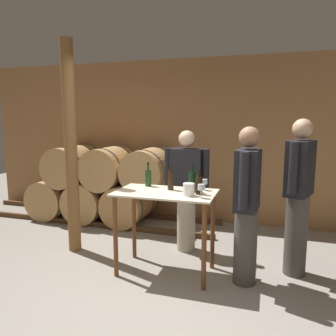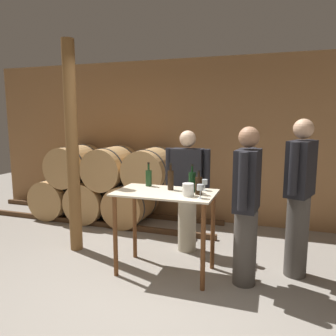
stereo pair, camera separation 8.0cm
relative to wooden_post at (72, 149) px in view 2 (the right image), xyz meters
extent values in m
plane|color=gray|center=(1.46, -0.95, -1.35)|extent=(14.00, 14.00, 0.00)
cube|color=#996B42|center=(1.46, 1.78, 0.00)|extent=(8.40, 0.05, 2.70)
cube|color=#4C331E|center=(-0.47, 0.90, -1.31)|extent=(4.41, 0.06, 0.08)
cube|color=#4C331E|center=(-0.47, 1.58, -1.31)|extent=(4.41, 0.06, 0.08)
cylinder|color=tan|center=(-1.18, 1.24, -1.01)|extent=(0.68, 0.85, 0.68)
cylinder|color=#38383D|center=(-1.18, 0.99, -1.01)|extent=(0.69, 0.03, 0.69)
cylinder|color=#38383D|center=(-1.18, 1.49, -1.01)|extent=(0.69, 0.03, 0.69)
cylinder|color=tan|center=(-0.47, 1.24, -1.01)|extent=(0.68, 0.85, 0.68)
cylinder|color=#38383D|center=(-0.47, 0.99, -1.01)|extent=(0.69, 0.03, 0.69)
cylinder|color=#38383D|center=(-0.47, 1.49, -1.01)|extent=(0.69, 0.03, 0.69)
cylinder|color=#AD7F4C|center=(0.23, 1.24, -1.01)|extent=(0.68, 0.85, 0.68)
cylinder|color=#38383D|center=(0.23, 0.99, -1.01)|extent=(0.69, 0.03, 0.69)
cylinder|color=#38383D|center=(0.23, 1.49, -1.01)|extent=(0.69, 0.03, 0.69)
cylinder|color=tan|center=(-0.83, 1.24, -0.43)|extent=(0.68, 0.85, 0.68)
cylinder|color=#38383D|center=(-0.83, 0.99, -0.43)|extent=(0.69, 0.03, 0.69)
cylinder|color=#38383D|center=(-0.83, 1.49, -0.43)|extent=(0.69, 0.03, 0.69)
cylinder|color=tan|center=(-0.12, 1.24, -0.43)|extent=(0.68, 0.85, 0.68)
cylinder|color=#38383D|center=(-0.12, 0.99, -0.43)|extent=(0.69, 0.03, 0.69)
cylinder|color=#38383D|center=(-0.12, 1.49, -0.43)|extent=(0.69, 0.03, 0.69)
cylinder|color=tan|center=(0.59, 1.24, -0.43)|extent=(0.68, 0.85, 0.68)
cylinder|color=#38383D|center=(0.59, 0.99, -0.43)|extent=(0.69, 0.03, 0.69)
cylinder|color=#38383D|center=(0.59, 1.49, -0.43)|extent=(0.69, 0.03, 0.69)
cube|color=beige|center=(1.34, -0.25, -0.42)|extent=(1.10, 0.63, 0.02)
cylinder|color=brown|center=(0.85, -0.50, -0.89)|extent=(0.05, 0.05, 0.92)
cylinder|color=brown|center=(1.83, -0.50, -0.89)|extent=(0.05, 0.05, 0.92)
cylinder|color=brown|center=(0.85, 0.01, -0.89)|extent=(0.05, 0.05, 0.92)
cylinder|color=brown|center=(1.83, 0.01, -0.89)|extent=(0.05, 0.05, 0.92)
cylinder|color=brown|center=(0.00, 0.00, 0.00)|extent=(0.16, 0.16, 2.70)
cylinder|color=#193819|center=(1.06, -0.02, -0.32)|extent=(0.07, 0.07, 0.19)
cylinder|color=#193819|center=(1.06, -0.02, -0.18)|extent=(0.02, 0.02, 0.09)
cylinder|color=black|center=(1.06, -0.02, -0.14)|extent=(0.03, 0.03, 0.02)
cylinder|color=black|center=(1.37, -0.13, -0.30)|extent=(0.07, 0.07, 0.22)
cylinder|color=black|center=(1.37, -0.13, -0.15)|extent=(0.02, 0.02, 0.08)
cylinder|color=black|center=(1.37, -0.13, -0.12)|extent=(0.03, 0.03, 0.02)
cylinder|color=black|center=(1.62, -0.15, -0.31)|extent=(0.08, 0.08, 0.22)
cylinder|color=black|center=(1.62, -0.15, -0.15)|extent=(0.02, 0.02, 0.09)
cylinder|color=black|center=(1.62, -0.15, -0.12)|extent=(0.03, 0.03, 0.02)
cylinder|color=black|center=(1.72, -0.25, -0.32)|extent=(0.07, 0.07, 0.18)
cylinder|color=black|center=(1.72, -0.25, -0.19)|extent=(0.02, 0.02, 0.07)
cylinder|color=black|center=(1.72, -0.25, -0.17)|extent=(0.03, 0.03, 0.02)
cylinder|color=silver|center=(1.61, 0.02, -0.41)|extent=(0.06, 0.06, 0.00)
cylinder|color=silver|center=(1.61, 0.02, -0.37)|extent=(0.01, 0.01, 0.07)
cylinder|color=silver|center=(1.61, 0.02, -0.31)|extent=(0.06, 0.06, 0.06)
cylinder|color=silver|center=(1.74, -0.04, -0.41)|extent=(0.06, 0.06, 0.00)
cylinder|color=silver|center=(1.74, -0.04, -0.38)|extent=(0.01, 0.01, 0.07)
cylinder|color=silver|center=(1.74, -0.04, -0.31)|extent=(0.06, 0.06, 0.06)
cylinder|color=silver|center=(1.77, -0.40, -0.41)|extent=(0.06, 0.06, 0.00)
cylinder|color=silver|center=(1.77, -0.40, -0.37)|extent=(0.01, 0.01, 0.08)
cylinder|color=silver|center=(1.77, -0.40, -0.30)|extent=(0.07, 0.07, 0.06)
cylinder|color=white|center=(1.63, -0.35, -0.35)|extent=(0.12, 0.12, 0.13)
cylinder|color=#4C4742|center=(2.22, -0.23, -0.95)|extent=(0.24, 0.24, 0.81)
cube|color=black|center=(2.22, -0.23, -0.23)|extent=(0.25, 0.42, 0.62)
sphere|color=#9E7051|center=(2.22, -0.23, 0.20)|extent=(0.21, 0.21, 0.21)
cylinder|color=black|center=(2.24, 0.02, -0.20)|extent=(0.09, 0.09, 0.56)
cylinder|color=black|center=(2.20, -0.48, -0.20)|extent=(0.09, 0.09, 0.56)
cylinder|color=#B7AD93|center=(1.41, 0.44, -0.94)|extent=(0.24, 0.24, 0.81)
cube|color=black|center=(1.41, 0.44, -0.27)|extent=(0.40, 0.22, 0.54)
sphere|color=beige|center=(1.41, 0.44, 0.13)|extent=(0.21, 0.21, 0.21)
cylinder|color=black|center=(1.66, 0.44, -0.24)|extent=(0.09, 0.09, 0.49)
cylinder|color=black|center=(1.16, 0.44, -0.24)|extent=(0.09, 0.09, 0.49)
cylinder|color=#4C4742|center=(2.74, 0.15, -0.90)|extent=(0.24, 0.24, 0.91)
cube|color=black|center=(2.74, 0.15, -0.14)|extent=(0.34, 0.45, 0.60)
sphere|color=tan|center=(2.74, 0.15, 0.28)|extent=(0.21, 0.21, 0.21)
cylinder|color=black|center=(2.83, 0.38, -0.11)|extent=(0.09, 0.09, 0.54)
cylinder|color=black|center=(2.66, -0.09, -0.11)|extent=(0.09, 0.09, 0.54)
camera|label=1|loc=(2.42, -3.60, 0.40)|focal=35.00mm
camera|label=2|loc=(2.49, -3.57, 0.40)|focal=35.00mm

